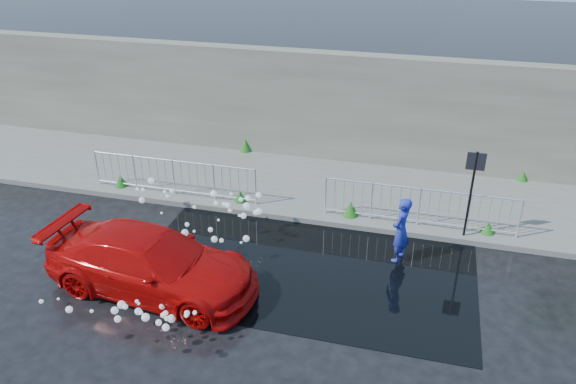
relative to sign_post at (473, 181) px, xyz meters
name	(u,v)px	position (x,y,z in m)	size (l,w,h in m)	color
ground	(275,286)	(-4.20, -3.10, -1.72)	(90.00, 90.00, 0.00)	black
pavement	(319,187)	(-4.20, 1.90, -1.65)	(30.00, 4.00, 0.15)	#5F5F5A
curb	(305,219)	(-4.20, -0.10, -1.64)	(30.00, 0.25, 0.16)	#5F5F5A
retaining_wall	(335,107)	(-4.20, 4.10, 0.18)	(30.00, 0.60, 3.50)	#5D5A4E
puddle	(306,264)	(-3.70, -2.10, -1.72)	(8.00, 5.00, 0.01)	black
sign_post	(473,181)	(0.00, 0.00, 0.00)	(0.45, 0.06, 2.50)	black
railing_left	(174,176)	(-8.20, 0.25, -0.99)	(5.05, 0.05, 1.10)	silver
railing_right	(419,205)	(-1.20, 0.25, -0.99)	(5.05, 0.05, 1.10)	silver
weeds	(301,184)	(-4.66, 1.45, -1.39)	(12.17, 3.93, 0.43)	#155016
water_spray	(186,241)	(-6.41, -2.91, -0.98)	(3.63, 5.64, 1.04)	white
red_car	(151,263)	(-6.82, -3.89, -1.02)	(1.98, 4.87, 1.41)	#B90807
person	(401,230)	(-1.56, -1.30, -0.88)	(0.61, 0.40, 1.68)	#212BA7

